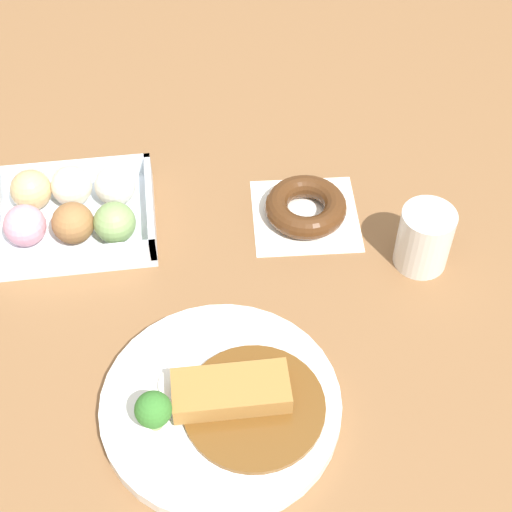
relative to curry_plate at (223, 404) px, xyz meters
The scene contains 5 objects.
ground_plane 0.14m from the curry_plate, 90.98° to the left, with size 1.60×1.60×0.00m, color brown.
curry_plate is the anchor object (origin of this frame).
donut_box 0.33m from the curry_plate, 118.66° to the left, with size 0.20×0.16×0.06m.
chocolate_ring_donut 0.30m from the curry_plate, 63.41° to the left, with size 0.15×0.15×0.03m.
coffee_mug 0.32m from the curry_plate, 33.99° to the left, with size 0.07×0.07×0.08m, color silver.
Camera 1 is at (-0.02, -0.55, 0.73)m, focal length 54.36 mm.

